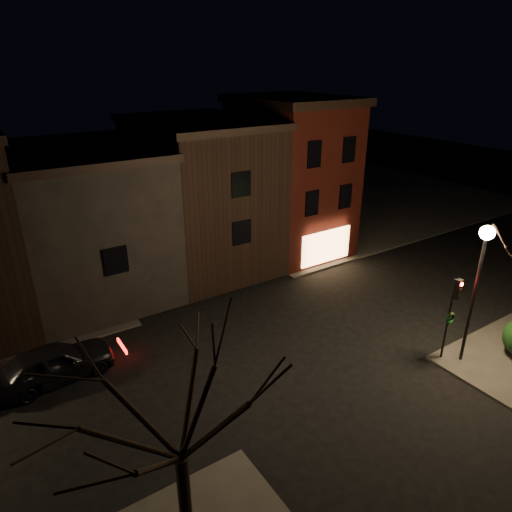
{
  "coord_description": "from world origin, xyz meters",
  "views": [
    {
      "loc": [
        -11.17,
        -15.38,
        12.74
      ],
      "look_at": [
        0.98,
        3.18,
        3.2
      ],
      "focal_mm": 32.0,
      "sensor_mm": 36.0,
      "label": 1
    }
  ],
  "objects": [
    {
      "name": "ground",
      "position": [
        0.0,
        0.0,
        0.0
      ],
      "size": [
        120.0,
        120.0,
        0.0
      ],
      "primitive_type": "plane",
      "color": "black",
      "rests_on": "ground"
    },
    {
      "name": "sidewalk_far_right",
      "position": [
        20.0,
        20.0,
        0.06
      ],
      "size": [
        30.0,
        30.0,
        0.12
      ],
      "primitive_type": "cube",
      "color": "#2D2B28",
      "rests_on": "ground"
    },
    {
      "name": "corner_building",
      "position": [
        8.0,
        9.47,
        5.4
      ],
      "size": [
        6.5,
        8.5,
        10.5
      ],
      "color": "#48120C",
      "rests_on": "ground"
    },
    {
      "name": "row_building_b",
      "position": [
        -5.75,
        10.5,
        4.33
      ],
      "size": [
        7.8,
        10.3,
        8.4
      ],
      "color": "black",
      "rests_on": "ground"
    },
    {
      "name": "row_building_a",
      "position": [
        1.5,
        10.5,
        4.83
      ],
      "size": [
        7.3,
        10.3,
        9.4
      ],
      "color": "black",
      "rests_on": "ground"
    },
    {
      "name": "bare_tree_left",
      "position": [
        -8.0,
        -7.0,
        5.43
      ],
      "size": [
        5.6,
        5.6,
        7.5
      ],
      "color": "black",
      "rests_on": "sidewalk_near_left"
    },
    {
      "name": "parked_car_a",
      "position": [
        -9.59,
        2.8,
        0.84
      ],
      "size": [
        5.06,
        2.38,
        1.67
      ],
      "primitive_type": "imported",
      "rotation": [
        0.0,
        0.0,
        1.65
      ],
      "color": "black",
      "rests_on": "ground"
    },
    {
      "name": "street_lamp_near",
      "position": [
        6.2,
        -6.0,
        5.18
      ],
      "size": [
        0.6,
        0.6,
        6.48
      ],
      "color": "black",
      "rests_on": "sidewalk_near_right"
    },
    {
      "name": "traffic_signal",
      "position": [
        5.6,
        -5.51,
        2.81
      ],
      "size": [
        0.58,
        0.38,
        4.05
      ],
      "color": "black",
      "rests_on": "sidewalk_near_right"
    }
  ]
}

